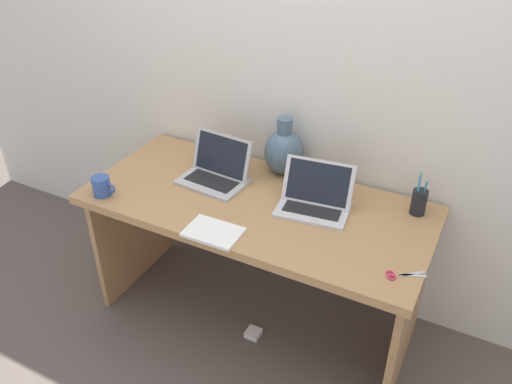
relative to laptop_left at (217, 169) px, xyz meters
name	(u,v)px	position (x,y,z in m)	size (l,w,h in m)	color
ground_plane	(256,316)	(0.25, -0.08, -0.76)	(6.00, 6.00, 0.00)	#564C47
back_wall	(296,67)	(0.25, 0.31, 0.44)	(4.40, 0.04, 2.40)	silver
desk	(256,228)	(0.25, -0.08, -0.20)	(1.54, 0.69, 0.71)	#AD7F51
laptop_left	(217,169)	(0.00, 0.00, 0.00)	(0.32, 0.24, 0.21)	#B2B2B7
laptop_right	(315,197)	(0.49, -0.01, 0.00)	(0.33, 0.25, 0.20)	silver
green_vase	(284,151)	(0.25, 0.21, 0.06)	(0.19, 0.19, 0.28)	slate
notebook_stack	(213,232)	(0.20, -0.37, -0.05)	(0.22, 0.15, 0.01)	white
coffee_mug	(102,186)	(-0.39, -0.35, -0.01)	(0.12, 0.08, 0.09)	#335199
pen_cup	(419,201)	(0.90, 0.15, 0.00)	(0.06, 0.06, 0.19)	black
scissors	(399,275)	(0.93, -0.28, -0.05)	(0.14, 0.10, 0.01)	#B7B7BC
power_brick	(253,333)	(0.30, -0.20, -0.75)	(0.07, 0.07, 0.03)	white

